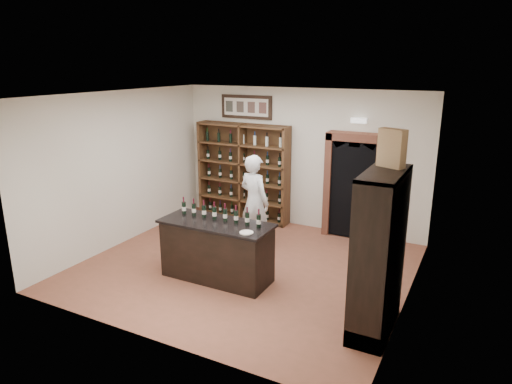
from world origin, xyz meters
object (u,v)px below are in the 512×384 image
(wine_shelf, at_px, (244,172))
(counter_bottle_0, at_px, (184,208))
(tasting_counter, at_px, (217,251))
(side_cabinet, at_px, (379,279))
(shopkeeper, at_px, (254,202))
(wine_crate, at_px, (392,148))

(wine_shelf, height_order, counter_bottle_0, wine_shelf)
(tasting_counter, bearing_deg, side_cabinet, -6.28)
(counter_bottle_0, bearing_deg, wine_shelf, 97.68)
(wine_shelf, distance_m, tasting_counter, 3.19)
(tasting_counter, bearing_deg, shopkeeper, 93.44)
(wine_shelf, relative_size, tasting_counter, 1.17)
(tasting_counter, height_order, counter_bottle_0, counter_bottle_0)
(shopkeeper, bearing_deg, side_cabinet, 162.78)
(wine_shelf, relative_size, shopkeeper, 1.20)
(side_cabinet, bearing_deg, wine_shelf, 139.79)
(tasting_counter, xyz_separation_m, counter_bottle_0, (-0.72, 0.12, 0.61))
(shopkeeper, bearing_deg, counter_bottle_0, 81.51)
(wine_shelf, xyz_separation_m, side_cabinet, (3.82, -3.23, -0.35))
(side_cabinet, height_order, shopkeeper, side_cabinet)
(wine_shelf, distance_m, counter_bottle_0, 2.84)
(tasting_counter, xyz_separation_m, shopkeeper, (-0.09, 1.52, 0.43))
(counter_bottle_0, xyz_separation_m, side_cabinet, (3.44, -0.42, -0.35))
(shopkeeper, xyz_separation_m, wine_crate, (2.78, -1.53, 1.53))
(counter_bottle_0, relative_size, shopkeeper, 0.16)
(tasting_counter, xyz_separation_m, side_cabinet, (2.72, -0.30, 0.26))
(wine_shelf, xyz_separation_m, wine_crate, (3.79, -2.94, 1.35))
(wine_shelf, relative_size, counter_bottle_0, 7.33)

